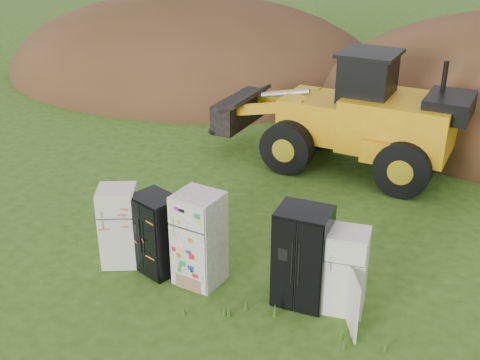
{
  "coord_description": "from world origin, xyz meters",
  "views": [
    {
      "loc": [
        3.51,
        -9.29,
        6.91
      ],
      "look_at": [
        -0.49,
        2.0,
        1.34
      ],
      "focal_mm": 45.0,
      "sensor_mm": 36.0,
      "label": 1
    }
  ],
  "objects": [
    {
      "name": "dirt_mound_left",
      "position": [
        -7.09,
        14.32,
        0.0
      ],
      "size": [
        16.65,
        12.49,
        6.76
      ],
      "primitive_type": "ellipsoid",
      "color": "#3F2A14",
      "rests_on": "ground"
    },
    {
      "name": "fridge_black_right",
      "position": [
        1.44,
        -0.0,
        0.97
      ],
      "size": [
        1.01,
        0.85,
        1.93
      ],
      "primitive_type": null,
      "rotation": [
        0.0,
        0.0,
        -0.05
      ],
      "color": "black",
      "rests_on": "ground"
    },
    {
      "name": "fridge_black_side",
      "position": [
        -1.57,
        0.04,
        0.84
      ],
      "size": [
        1.08,
        0.99,
        1.68
      ],
      "primitive_type": null,
      "rotation": [
        0.0,
        0.0,
        -0.42
      ],
      "color": "black",
      "rests_on": "ground"
    },
    {
      "name": "wheel_loader",
      "position": [
        0.67,
        6.64,
        1.68
      ],
      "size": [
        7.24,
        3.71,
        3.35
      ],
      "primitive_type": null,
      "rotation": [
        0.0,
        0.0,
        -0.13
      ],
      "color": "gold",
      "rests_on": "ground"
    },
    {
      "name": "ground",
      "position": [
        0.0,
        0.0,
        0.0
      ],
      "size": [
        120.0,
        120.0,
        0.0
      ],
      "primitive_type": "plane",
      "color": "#2D4E14",
      "rests_on": "ground"
    },
    {
      "name": "fridge_sticker",
      "position": [
        -0.6,
        -0.04,
        0.96
      ],
      "size": [
        0.99,
        0.94,
        1.92
      ],
      "primitive_type": null,
      "rotation": [
        0.0,
        0.0,
        -0.2
      ],
      "color": "white",
      "rests_on": "ground"
    },
    {
      "name": "fridge_open_door",
      "position": [
        2.25,
        0.02,
        0.81
      ],
      "size": [
        0.76,
        0.71,
        1.63
      ],
      "primitive_type": null,
      "rotation": [
        0.0,
        0.0,
        0.04
      ],
      "color": "white",
      "rests_on": "ground"
    },
    {
      "name": "fridge_leftmost",
      "position": [
        -2.43,
        0.04,
        0.85
      ],
      "size": [
        0.96,
        0.95,
        1.7
      ],
      "primitive_type": null,
      "rotation": [
        0.0,
        0.0,
        0.38
      ],
      "color": "white",
      "rests_on": "ground"
    }
  ]
}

